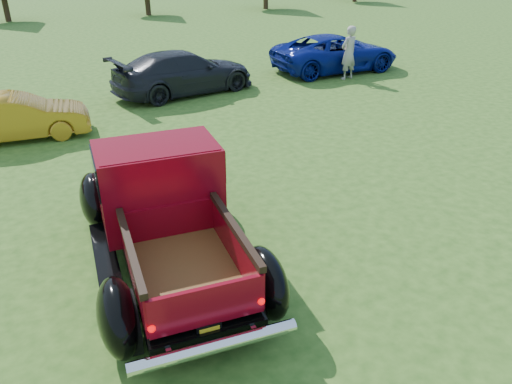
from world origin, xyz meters
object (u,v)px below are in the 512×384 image
show_car_blue (336,53)px  spectator (349,53)px  show_car_yellow (17,117)px  pickup_truck (161,203)px  show_car_grey (184,72)px

show_car_blue → spectator: size_ratio=2.63×
show_car_yellow → spectator: spectator is taller
show_car_blue → show_car_yellow: bearing=103.5°
pickup_truck → show_car_blue: (10.05, 9.77, -0.22)m
pickup_truck → show_car_grey: pickup_truck is taller
pickup_truck → show_car_yellow: pickup_truck is taller
show_car_grey → show_car_blue: show_car_grey is taller
pickup_truck → show_car_blue: pickup_truck is taller
show_car_blue → spectator: 1.35m
spectator → show_car_blue: bearing=-115.1°
show_car_blue → spectator: (-0.30, -1.29, 0.27)m
spectator → show_car_grey: bearing=-19.6°
show_car_blue → spectator: spectator is taller
pickup_truck → show_car_yellow: size_ratio=1.50×
show_car_grey → spectator: spectator is taller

